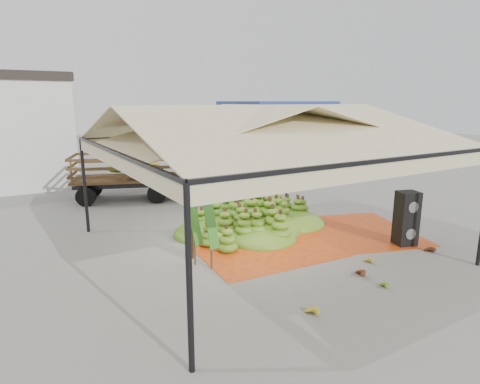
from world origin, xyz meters
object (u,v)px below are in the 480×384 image
speaker_stack (406,218)px  truck_left (151,170)px  vendor (235,184)px  truck_right (258,151)px  banana_heap (256,212)px

speaker_stack → truck_left: truck_left is taller
vendor → truck_left: (-2.33, 3.10, 0.29)m
speaker_stack → truck_left: 10.36m
vendor → truck_right: (4.08, 4.53, 0.56)m
banana_heap → truck_left: 6.14m
banana_heap → speaker_stack: 4.52m
speaker_stack → vendor: (-2.10, 6.25, 0.15)m
truck_left → speaker_stack: bearing=-43.8°
speaker_stack → vendor: bearing=126.3°
speaker_stack → vendor: vendor is taller
banana_heap → truck_right: 8.88m
speaker_stack → truck_right: (1.98, 10.78, 0.71)m
vendor → speaker_stack: bearing=105.5°
speaker_stack → truck_left: (-4.44, 9.36, 0.44)m
truck_left → truck_right: bearing=33.4°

